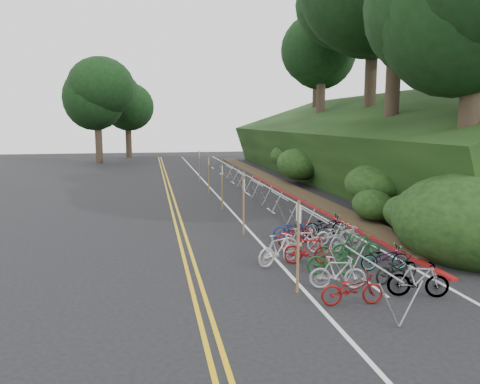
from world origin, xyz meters
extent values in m
plane|color=black|center=(0.00, 0.00, 0.00)|extent=(120.00, 120.00, 0.00)
cube|color=gold|center=(-2.15, 10.00, 0.00)|extent=(0.12, 80.00, 0.01)
cube|color=gold|center=(-1.85, 10.00, 0.00)|extent=(0.12, 80.00, 0.01)
cube|color=silver|center=(1.00, 10.00, 0.00)|extent=(0.12, 80.00, 0.01)
cube|color=silver|center=(5.20, 10.00, 0.00)|extent=(0.12, 80.00, 0.01)
cube|color=silver|center=(3.10, -2.00, 0.00)|extent=(0.10, 1.60, 0.01)
cube|color=silver|center=(3.10, 4.00, 0.00)|extent=(0.10, 1.60, 0.01)
cube|color=silver|center=(3.10, 10.00, 0.00)|extent=(0.10, 1.60, 0.01)
cube|color=silver|center=(3.10, 16.00, 0.00)|extent=(0.10, 1.60, 0.01)
cube|color=silver|center=(3.10, 22.00, 0.00)|extent=(0.10, 1.60, 0.01)
cube|color=silver|center=(3.10, 28.00, 0.00)|extent=(0.10, 1.60, 0.01)
cube|color=silver|center=(3.10, 34.00, 0.00)|extent=(0.10, 1.60, 0.01)
cube|color=maroon|center=(5.70, 12.00, 0.05)|extent=(0.25, 28.00, 0.10)
cube|color=black|center=(13.50, 22.00, 2.80)|extent=(12.32, 44.00, 9.11)
cube|color=#382819|center=(6.40, 22.00, 0.08)|extent=(1.40, 44.00, 0.16)
ellipsoid|color=#284C19|center=(7.20, 3.00, 1.04)|extent=(2.00, 2.80, 1.60)
ellipsoid|color=#284C19|center=(8.00, 8.00, 1.55)|extent=(2.60, 3.64, 2.08)
ellipsoid|color=#284C19|center=(9.20, 14.00, 1.99)|extent=(2.20, 3.08, 1.76)
ellipsoid|color=#284C19|center=(7.80, 20.00, 1.56)|extent=(3.00, 4.20, 2.40)
ellipsoid|color=#284C19|center=(8.50, 26.00, 1.73)|extent=(2.40, 3.36, 1.92)
ellipsoid|color=#284C19|center=(9.80, 30.00, 2.41)|extent=(2.80, 3.92, 2.24)
ellipsoid|color=#284C19|center=(7.00, 6.00, 0.90)|extent=(1.80, 2.52, 1.44)
ellipsoid|color=#284C19|center=(10.00, 18.00, 2.60)|extent=(3.20, 4.48, 2.56)
ellipsoid|color=black|center=(8.00, 0.50, 1.21)|extent=(5.28, 6.16, 3.52)
cylinder|color=#2D2319|center=(9.50, 3.00, 4.08)|extent=(0.81, 0.81, 5.76)
ellipsoid|color=black|center=(9.50, 3.00, 9.32)|extent=(7.87, 7.87, 7.48)
cylinder|color=#2D2319|center=(12.00, 6.00, 6.34)|extent=(0.88, 0.88, 7.09)
cylinder|color=#2D2319|center=(11.00, 12.00, 5.82)|extent=(0.85, 0.85, 6.64)
cylinder|color=#2D2319|center=(13.50, 20.00, 6.96)|extent=(0.90, 0.90, 7.53)
cylinder|color=#2D2319|center=(12.50, 28.00, 5.90)|extent=(0.83, 0.83, 6.20)
ellipsoid|color=black|center=(12.50, 28.00, 11.48)|extent=(8.27, 8.27, 7.85)
cylinder|color=#2D2319|center=(15.00, 36.00, 7.04)|extent=(0.88, 0.88, 7.09)
ellipsoid|color=black|center=(15.00, 36.00, 13.54)|extent=(9.84, 9.84, 9.35)
cylinder|color=#2D2319|center=(-9.00, 42.00, 2.88)|extent=(0.81, 0.81, 5.76)
ellipsoid|color=black|center=(-9.00, 42.00, 8.12)|extent=(7.87, 7.87, 7.48)
cylinder|color=#2D2319|center=(-6.00, 50.00, 2.66)|extent=(0.78, 0.78, 5.32)
ellipsoid|color=black|center=(-6.00, 50.00, 7.38)|extent=(6.89, 6.89, 6.55)
cylinder|color=#9B9DA1|center=(2.41, -3.04, 1.12)|extent=(0.05, 3.26, 0.05)
cylinder|color=#9B9DA1|center=(2.13, -4.57, 0.56)|extent=(0.57, 0.04, 1.11)
cylinder|color=#9B9DA1|center=(2.69, -4.57, 0.56)|extent=(0.57, 0.04, 1.11)
cylinder|color=#9B9DA1|center=(2.13, -1.51, 0.56)|extent=(0.57, 0.04, 1.11)
cylinder|color=#9B9DA1|center=(2.69, -1.51, 0.56)|extent=(0.57, 0.04, 1.11)
cylinder|color=#9B9DA1|center=(3.00, 3.00, 1.15)|extent=(0.05, 3.00, 0.05)
cylinder|color=#9B9DA1|center=(2.72, 1.60, 0.57)|extent=(0.58, 0.04, 1.13)
cylinder|color=#9B9DA1|center=(3.28, 1.60, 0.57)|extent=(0.58, 0.04, 1.13)
cylinder|color=#9B9DA1|center=(2.72, 4.40, 0.57)|extent=(0.58, 0.04, 1.13)
cylinder|color=#9B9DA1|center=(3.28, 4.40, 0.57)|extent=(0.58, 0.04, 1.13)
cylinder|color=#9B9DA1|center=(3.00, 8.00, 1.15)|extent=(0.05, 3.00, 0.05)
cylinder|color=#9B9DA1|center=(2.72, 6.60, 0.57)|extent=(0.58, 0.04, 1.13)
cylinder|color=#9B9DA1|center=(3.28, 6.60, 0.57)|extent=(0.58, 0.04, 1.13)
cylinder|color=#9B9DA1|center=(2.72, 9.40, 0.57)|extent=(0.58, 0.04, 1.13)
cylinder|color=#9B9DA1|center=(3.28, 9.40, 0.57)|extent=(0.58, 0.04, 1.13)
cylinder|color=#9B9DA1|center=(3.00, 13.00, 1.15)|extent=(0.05, 3.00, 0.05)
cylinder|color=#9B9DA1|center=(2.72, 11.60, 0.57)|extent=(0.58, 0.04, 1.13)
cylinder|color=#9B9DA1|center=(3.28, 11.60, 0.57)|extent=(0.58, 0.04, 1.13)
cylinder|color=#9B9DA1|center=(2.72, 14.40, 0.57)|extent=(0.58, 0.04, 1.13)
cylinder|color=#9B9DA1|center=(3.28, 14.40, 0.57)|extent=(0.58, 0.04, 1.13)
cylinder|color=#9B9DA1|center=(3.00, 18.00, 1.15)|extent=(0.05, 3.00, 0.05)
cylinder|color=#9B9DA1|center=(2.72, 16.60, 0.57)|extent=(0.58, 0.04, 1.13)
cylinder|color=#9B9DA1|center=(3.28, 16.60, 0.57)|extent=(0.58, 0.04, 1.13)
cylinder|color=#9B9DA1|center=(2.72, 19.40, 0.57)|extent=(0.58, 0.04, 1.13)
cylinder|color=#9B9DA1|center=(3.28, 19.40, 0.57)|extent=(0.58, 0.04, 1.13)
cylinder|color=#9B9DA1|center=(3.00, 23.00, 1.15)|extent=(0.05, 3.00, 0.05)
cylinder|color=#9B9DA1|center=(2.72, 21.60, 0.57)|extent=(0.58, 0.04, 1.13)
cylinder|color=#9B9DA1|center=(3.28, 21.60, 0.57)|extent=(0.58, 0.04, 1.13)
cylinder|color=#9B9DA1|center=(2.72, 24.40, 0.57)|extent=(0.58, 0.04, 1.13)
cylinder|color=#9B9DA1|center=(3.28, 24.40, 0.57)|extent=(0.58, 0.04, 1.13)
cylinder|color=brown|center=(0.76, -1.93, 1.32)|extent=(0.08, 0.08, 2.63)
cube|color=silver|center=(0.76, -1.93, 2.28)|extent=(0.02, 0.40, 0.50)
cylinder|color=brown|center=(0.60, 5.00, 1.25)|extent=(0.08, 0.08, 2.50)
cube|color=silver|center=(0.60, 5.00, 2.15)|extent=(0.02, 0.40, 0.50)
cylinder|color=brown|center=(0.60, 11.00, 1.25)|extent=(0.08, 0.08, 2.50)
cube|color=silver|center=(0.60, 11.00, 2.15)|extent=(0.02, 0.40, 0.50)
cylinder|color=brown|center=(0.60, 17.00, 1.25)|extent=(0.08, 0.08, 2.50)
cube|color=silver|center=(0.60, 17.00, 2.15)|extent=(0.02, 0.40, 0.50)
cylinder|color=brown|center=(0.60, 23.00, 1.25)|extent=(0.08, 0.08, 2.50)
cube|color=silver|center=(0.60, 23.00, 2.15)|extent=(0.02, 0.40, 0.50)
imported|color=beige|center=(0.93, 0.64, 0.53)|extent=(1.24, 1.81, 1.07)
imported|color=maroon|center=(1.89, -3.08, 0.44)|extent=(0.70, 1.72, 0.89)
imported|color=slate|center=(3.90, -2.90, 0.50)|extent=(0.94, 1.73, 1.00)
imported|color=#9E9EA3|center=(1.98, -1.91, 0.49)|extent=(0.81, 1.69, 0.98)
imported|color=black|center=(3.96, -1.67, 0.43)|extent=(1.02, 1.74, 0.86)
imported|color=#144C1E|center=(2.29, -0.67, 0.47)|extent=(0.80, 1.61, 0.93)
imported|color=slate|center=(4.16, -0.54, 0.42)|extent=(0.65, 1.62, 0.84)
imported|color=maroon|center=(1.94, 0.52, 0.51)|extent=(0.94, 1.76, 1.02)
imported|color=#144C1E|center=(3.63, 0.45, 0.52)|extent=(0.67, 1.77, 1.04)
imported|color=#9E9EA3|center=(2.15, 1.83, 0.47)|extent=(0.58, 1.60, 0.94)
imported|color=#9E9EA3|center=(3.86, 1.82, 0.48)|extent=(0.99, 1.65, 0.96)
imported|color=maroon|center=(2.31, 2.99, 0.45)|extent=(1.08, 1.83, 0.91)
imported|color=beige|center=(3.83, 2.81, 0.43)|extent=(0.75, 1.69, 0.86)
imported|color=navy|center=(2.41, 3.97, 0.42)|extent=(0.68, 1.65, 0.85)
imported|color=slate|center=(3.89, 4.00, 0.48)|extent=(0.67, 1.85, 0.97)
camera|label=1|loc=(-3.22, -14.06, 4.79)|focal=35.00mm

